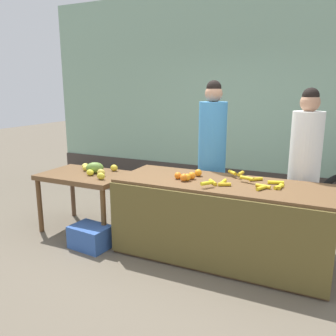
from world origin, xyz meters
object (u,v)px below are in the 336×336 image
object	(u,v)px
vendor_woman_white_shirt	(304,169)
produce_sack	(168,201)
vendor_woman_blue_shirt	(212,158)
produce_crate	(90,237)

from	to	relation	value
vendor_woman_white_shirt	produce_sack	distance (m)	1.87
vendor_woman_blue_shirt	produce_sack	distance (m)	0.98
vendor_woman_white_shirt	produce_sack	xyz separation A→B (m)	(-1.74, 0.13, -0.66)
produce_sack	vendor_woman_white_shirt	bearing A→B (deg)	-4.25
vendor_woman_blue_shirt	produce_crate	size ratio (longest dim) A/B	4.29
produce_crate	produce_sack	world-z (taller)	produce_sack
vendor_woman_white_shirt	vendor_woman_blue_shirt	bearing A→B (deg)	-178.79
vendor_woman_white_shirt	produce_sack	bearing A→B (deg)	175.75
vendor_woman_white_shirt	produce_sack	world-z (taller)	vendor_woman_white_shirt
vendor_woman_blue_shirt	produce_sack	world-z (taller)	vendor_woman_blue_shirt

